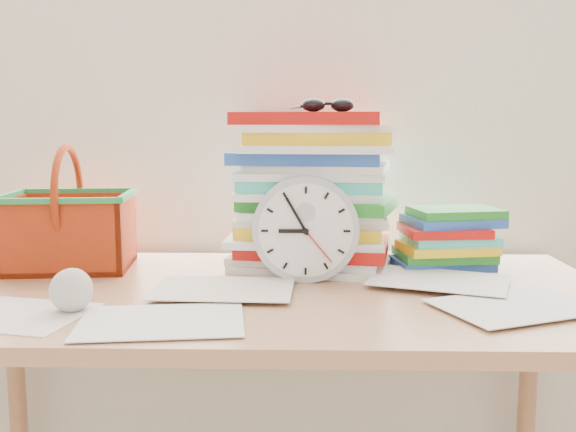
{
  "coord_description": "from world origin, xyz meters",
  "views": [
    {
      "loc": [
        0.08,
        0.35,
        1.08
      ],
      "look_at": [
        0.05,
        1.6,
        0.9
      ],
      "focal_mm": 40.0,
      "sensor_mm": 36.0,
      "label": 1
    }
  ],
  "objects_px": {
    "paper_stack": "(314,190)",
    "clock": "(306,229)",
    "basket": "(69,208)",
    "desk": "(261,325)",
    "book_stack": "(448,238)"
  },
  "relations": [
    {
      "from": "clock",
      "to": "basket",
      "type": "relative_size",
      "value": 0.8
    },
    {
      "from": "book_stack",
      "to": "basket",
      "type": "distance_m",
      "value": 0.86
    },
    {
      "from": "book_stack",
      "to": "desk",
      "type": "bearing_deg",
      "value": -154.2
    },
    {
      "from": "desk",
      "to": "book_stack",
      "type": "relative_size",
      "value": 5.95
    },
    {
      "from": "paper_stack",
      "to": "book_stack",
      "type": "bearing_deg",
      "value": -3.29
    },
    {
      "from": "desk",
      "to": "paper_stack",
      "type": "relative_size",
      "value": 3.85
    },
    {
      "from": "basket",
      "to": "clock",
      "type": "bearing_deg",
      "value": -17.23
    },
    {
      "from": "desk",
      "to": "paper_stack",
      "type": "xyz_separation_m",
      "value": [
        0.11,
        0.22,
        0.25
      ]
    },
    {
      "from": "book_stack",
      "to": "paper_stack",
      "type": "bearing_deg",
      "value": 176.71
    },
    {
      "from": "paper_stack",
      "to": "book_stack",
      "type": "height_order",
      "value": "paper_stack"
    },
    {
      "from": "paper_stack",
      "to": "clock",
      "type": "bearing_deg",
      "value": -97.63
    },
    {
      "from": "desk",
      "to": "basket",
      "type": "bearing_deg",
      "value": 158.63
    },
    {
      "from": "clock",
      "to": "basket",
      "type": "bearing_deg",
      "value": 168.56
    },
    {
      "from": "clock",
      "to": "book_stack",
      "type": "distance_m",
      "value": 0.35
    },
    {
      "from": "basket",
      "to": "book_stack",
      "type": "bearing_deg",
      "value": -4.06
    }
  ]
}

